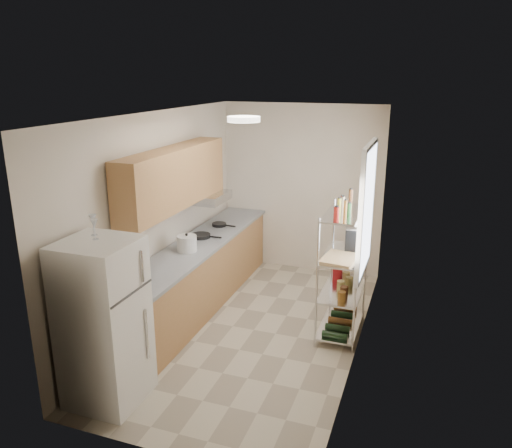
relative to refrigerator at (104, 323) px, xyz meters
The scene contains 16 objects.
room 1.98m from the refrigerator, 62.97° to the left, with size 2.52×4.42×2.62m.
counter_run 2.17m from the refrigerator, 91.30° to the left, with size 0.63×3.51×0.90m.
upper_cabinets 2.08m from the refrigerator, 95.85° to the left, with size 0.33×2.20×0.72m, color #AC7649.
range_hood 2.67m from the refrigerator, 92.86° to the left, with size 0.50×0.60×0.12m, color #B7BABC.
window 3.03m from the refrigerator, 44.45° to the left, with size 0.06×1.00×1.46m, color white.
bakers_rack 2.76m from the refrigerator, 46.86° to the left, with size 0.45×0.90×1.73m.
ceiling_dome 2.42m from the refrigerator, 58.23° to the left, with size 0.34×0.34×0.06m, color white.
refrigerator is the anchor object (origin of this frame).
wine_glass_a 0.92m from the refrigerator, 130.96° to the left, with size 0.07×0.07×0.20m, color silver, non-canonical shape.
wine_glass_b 0.90m from the refrigerator, 127.19° to the left, with size 0.07×0.07×0.19m, color silver, non-canonical shape.
rice_cooker 1.78m from the refrigerator, 91.11° to the left, with size 0.25×0.25×0.20m, color silver.
frying_pan_large 2.32m from the refrigerator, 92.60° to the left, with size 0.26×0.26×0.05m, color black.
frying_pan_small 2.88m from the refrigerator, 91.60° to the left, with size 0.21×0.21×0.04m, color black.
cutting_board 2.60m from the refrigerator, 44.05° to the left, with size 0.36×0.46×0.03m, color tan.
espresso_machine 2.93m from the refrigerator, 47.95° to the left, with size 0.18×0.26×0.31m, color black.
storage_bag 2.93m from the refrigerator, 53.02° to the left, with size 0.10×0.14×0.16m, color maroon.
Camera 1 is at (1.84, -5.16, 3.02)m, focal length 35.00 mm.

